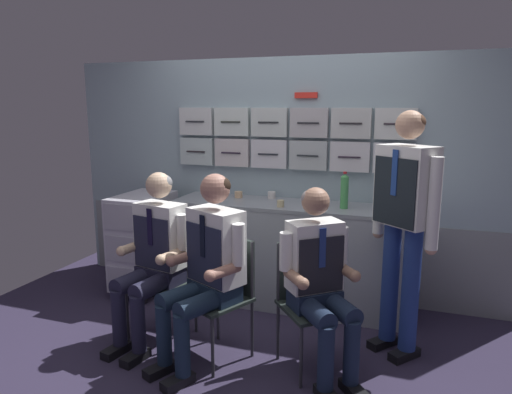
# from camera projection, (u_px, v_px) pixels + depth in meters

# --- Properties ---
(ground) EXTENTS (4.80, 4.80, 0.04)m
(ground) POSITION_uv_depth(u_px,v_px,m) (224.00, 364.00, 3.21)
(ground) COLOR #2D263E
(galley_bulkhead) EXTENTS (4.20, 0.14, 2.15)m
(galley_bulkhead) POSITION_uv_depth(u_px,v_px,m) (283.00, 179.00, 4.26)
(galley_bulkhead) COLOR #8EA4AF
(galley_bulkhead) RESTS_ON ground
(galley_counter) EXTENTS (2.01, 0.53, 0.90)m
(galley_counter) POSITION_uv_depth(u_px,v_px,m) (287.00, 254.00, 4.08)
(galley_counter) COLOR #9298A1
(galley_counter) RESTS_ON ground
(service_trolley) EXTENTS (0.40, 0.65, 0.92)m
(service_trolley) POSITION_uv_depth(u_px,v_px,m) (143.00, 240.00, 4.35)
(service_trolley) COLOR black
(service_trolley) RESTS_ON ground
(folding_chair_left) EXTENTS (0.47, 0.47, 0.83)m
(folding_chair_left) POSITION_uv_depth(u_px,v_px,m) (169.00, 268.00, 3.55)
(folding_chair_left) COLOR #2D2D33
(folding_chair_left) RESTS_ON ground
(crew_member_left) EXTENTS (0.51, 0.66, 1.26)m
(crew_member_left) POSITION_uv_depth(u_px,v_px,m) (154.00, 251.00, 3.38)
(crew_member_left) COLOR black
(crew_member_left) RESTS_ON ground
(folding_chair_center) EXTENTS (0.53, 0.53, 0.83)m
(folding_chair_center) POSITION_uv_depth(u_px,v_px,m) (225.00, 284.00, 3.24)
(folding_chair_center) COLOR #2D2D33
(folding_chair_center) RESTS_ON ground
(crew_member_center) EXTENTS (0.59, 0.71, 1.29)m
(crew_member_center) POSITION_uv_depth(u_px,v_px,m) (207.00, 261.00, 3.09)
(crew_member_center) COLOR black
(crew_member_center) RESTS_ON ground
(folding_chair_near_trolley) EXTENTS (0.56, 0.56, 0.83)m
(folding_chair_near_trolley) POSITION_uv_depth(u_px,v_px,m) (308.00, 290.00, 3.12)
(folding_chair_near_trolley) COLOR #2D2D33
(folding_chair_near_trolley) RESTS_ON ground
(crew_member_near_trolley) EXTENTS (0.61, 0.64, 1.22)m
(crew_member_near_trolley) POSITION_uv_depth(u_px,v_px,m) (320.00, 276.00, 2.94)
(crew_member_near_trolley) COLOR black
(crew_member_near_trolley) RESTS_ON ground
(crew_member_standing) EXTENTS (0.44, 0.41, 1.70)m
(crew_member_standing) POSITION_uv_depth(u_px,v_px,m) (404.00, 213.00, 3.14)
(crew_member_standing) COLOR black
(crew_member_standing) RESTS_ON ground
(water_bottle_blue_cap) EXTENTS (0.06, 0.06, 0.28)m
(water_bottle_blue_cap) POSITION_uv_depth(u_px,v_px,m) (394.00, 192.00, 3.78)
(water_bottle_blue_cap) COLOR silver
(water_bottle_blue_cap) RESTS_ON galley_counter
(water_bottle_short) EXTENTS (0.06, 0.06, 0.29)m
(water_bottle_short) POSITION_uv_depth(u_px,v_px,m) (380.00, 192.00, 3.76)
(water_bottle_short) COLOR silver
(water_bottle_short) RESTS_ON galley_counter
(sparkling_bottle_green) EXTENTS (0.06, 0.06, 0.30)m
(sparkling_bottle_green) POSITION_uv_depth(u_px,v_px,m) (344.00, 191.00, 3.78)
(sparkling_bottle_green) COLOR #459C51
(sparkling_bottle_green) RESTS_ON galley_counter
(espresso_cup_small) EXTENTS (0.06, 0.06, 0.06)m
(espresso_cup_small) POSITION_uv_depth(u_px,v_px,m) (281.00, 203.00, 3.85)
(espresso_cup_small) COLOR tan
(espresso_cup_small) RESTS_ON galley_counter
(coffee_cup_spare) EXTENTS (0.07, 0.07, 0.06)m
(coffee_cup_spare) POSITION_uv_depth(u_px,v_px,m) (272.00, 195.00, 4.21)
(coffee_cup_spare) COLOR silver
(coffee_cup_spare) RESTS_ON galley_counter
(paper_cup_blue) EXTENTS (0.07, 0.07, 0.06)m
(paper_cup_blue) POSITION_uv_depth(u_px,v_px,m) (239.00, 194.00, 4.24)
(paper_cup_blue) COLOR tan
(paper_cup_blue) RESTS_ON galley_counter
(snack_banana) EXTENTS (0.17, 0.10, 0.04)m
(snack_banana) POSITION_uv_depth(u_px,v_px,m) (316.00, 204.00, 3.87)
(snack_banana) COLOR yellow
(snack_banana) RESTS_ON galley_counter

